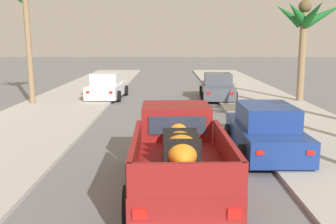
{
  "coord_description": "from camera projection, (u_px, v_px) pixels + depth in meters",
  "views": [
    {
      "loc": [
        0.18,
        -2.26,
        3.43
      ],
      "look_at": [
        0.17,
        9.8,
        1.2
      ],
      "focal_mm": 41.52,
      "sensor_mm": 36.0,
      "label": 1
    }
  ],
  "objects": [
    {
      "name": "sidewalk_left",
      "position": [
        21.0,
        131.0,
        14.64
      ],
      "size": [
        4.79,
        60.0,
        0.12
      ],
      "primitive_type": "cube",
      "color": "#B2AFA8",
      "rests_on": "ground"
    },
    {
      "name": "sidewalk_right",
      "position": [
        306.0,
        131.0,
        14.63
      ],
      "size": [
        4.79,
        60.0,
        0.12
      ],
      "primitive_type": "cube",
      "color": "#B2AFA8",
      "rests_on": "ground"
    },
    {
      "name": "curb_left",
      "position": [
        48.0,
        131.0,
        14.64
      ],
      "size": [
        0.16,
        60.0,
        0.1
      ],
      "primitive_type": "cube",
      "color": "silver",
      "rests_on": "ground"
    },
    {
      "name": "curb_right",
      "position": [
        280.0,
        131.0,
        14.64
      ],
      "size": [
        0.16,
        60.0,
        0.1
      ],
      "primitive_type": "cube",
      "color": "silver",
      "rests_on": "ground"
    },
    {
      "name": "pickup_truck",
      "position": [
        179.0,
        158.0,
        8.78
      ],
      "size": [
        2.3,
        5.25,
        1.8
      ],
      "color": "maroon",
      "rests_on": "ground"
    },
    {
      "name": "car_left_near",
      "position": [
        266.0,
        131.0,
        11.8
      ],
      "size": [
        2.04,
        4.27,
        1.54
      ],
      "color": "navy",
      "rests_on": "ground"
    },
    {
      "name": "car_right_near",
      "position": [
        107.0,
        87.0,
        23.14
      ],
      "size": [
        2.19,
        4.33,
        1.54
      ],
      "color": "silver",
      "rests_on": "ground"
    },
    {
      "name": "car_left_mid",
      "position": [
        218.0,
        87.0,
        22.78
      ],
      "size": [
        2.2,
        4.33,
        1.54
      ],
      "color": "#474C56",
      "rests_on": "ground"
    },
    {
      "name": "palm_tree_left_back",
      "position": [
        306.0,
        21.0,
        20.97
      ],
      "size": [
        3.75,
        3.46,
        5.58
      ],
      "color": "#846B4C",
      "rests_on": "ground"
    }
  ]
}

